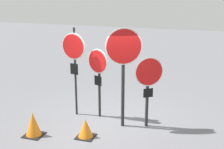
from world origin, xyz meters
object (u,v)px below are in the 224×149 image
(traffic_cone_0, at_px, (86,128))
(traffic_cone_1, at_px, (33,124))
(stop_sign_3, at_px, (148,79))
(stop_sign_2, at_px, (124,59))
(stop_sign_0, at_px, (74,55))
(stop_sign_1, at_px, (98,69))

(traffic_cone_0, height_order, traffic_cone_1, traffic_cone_1)
(stop_sign_3, bearing_deg, stop_sign_2, 164.17)
(stop_sign_3, height_order, traffic_cone_1, stop_sign_3)
(stop_sign_3, height_order, traffic_cone_0, stop_sign_3)
(stop_sign_0, height_order, traffic_cone_1, stop_sign_0)
(stop_sign_0, height_order, stop_sign_2, stop_sign_2)
(stop_sign_1, bearing_deg, traffic_cone_0, -62.97)
(stop_sign_1, xyz_separation_m, traffic_cone_1, (-1.16, -1.64, -1.13))
(stop_sign_0, distance_m, traffic_cone_0, 2.18)
(stop_sign_3, bearing_deg, stop_sign_1, 138.66)
(stop_sign_0, relative_size, stop_sign_2, 0.96)
(stop_sign_2, xyz_separation_m, stop_sign_3, (0.63, 0.20, -0.56))
(stop_sign_2, height_order, stop_sign_3, stop_sign_2)
(stop_sign_2, relative_size, stop_sign_3, 1.39)
(stop_sign_1, relative_size, traffic_cone_1, 3.24)
(stop_sign_2, xyz_separation_m, traffic_cone_0, (-0.72, -0.89, -1.67))
(stop_sign_0, distance_m, stop_sign_3, 2.25)
(traffic_cone_0, bearing_deg, traffic_cone_1, -165.37)
(stop_sign_2, bearing_deg, stop_sign_1, 129.22)
(stop_sign_2, bearing_deg, traffic_cone_0, -154.36)
(stop_sign_0, xyz_separation_m, traffic_cone_0, (0.84, -1.23, -1.60))
(traffic_cone_0, bearing_deg, stop_sign_3, 39.03)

